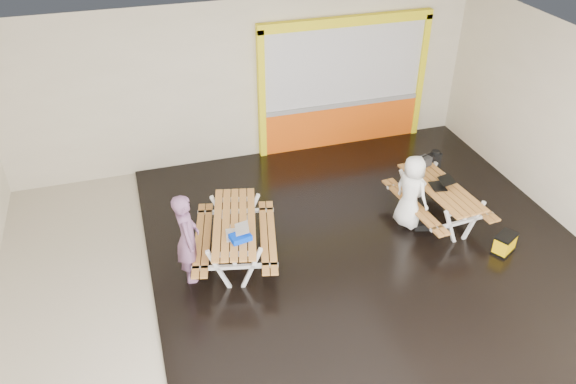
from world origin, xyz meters
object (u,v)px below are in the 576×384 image
object	(u,v)px
picnic_table_right	(439,194)
laptop_left	(236,232)
person_right	(411,192)
toolbox	(422,162)
blue_pouch	(240,237)
picnic_table_left	(235,231)
laptop_right	(441,184)
person_left	(187,238)
dark_case	(423,224)
backpack	(434,160)
fluke_bag	(505,244)

from	to	relation	value
picnic_table_right	laptop_left	size ratio (longest dim) A/B	4.94
person_right	toolbox	size ratio (longest dim) A/B	3.32
laptop_left	blue_pouch	xyz separation A→B (m)	(0.04, -0.13, -0.00)
picnic_table_left	blue_pouch	distance (m)	0.55
laptop_right	picnic_table_right	bearing A→B (deg)	47.98
laptop_left	laptop_right	world-z (taller)	laptop_left
toolbox	laptop_right	bearing A→B (deg)	-90.48
picnic_table_right	person_left	size ratio (longest dim) A/B	1.26
picnic_table_left	person_right	distance (m)	3.24
picnic_table_left	blue_pouch	bearing A→B (deg)	-91.23
person_right	toolbox	distance (m)	1.02
laptop_left	blue_pouch	bearing A→B (deg)	-75.17
picnic_table_right	dark_case	size ratio (longest dim) A/B	5.98
dark_case	laptop_right	bearing A→B (deg)	26.73
picnic_table_right	laptop_left	bearing A→B (deg)	-174.46
laptop_right	blue_pouch	bearing A→B (deg)	-172.70
person_right	backpack	xyz separation A→B (m)	(1.05, 1.03, -0.09)
picnic_table_right	fluke_bag	size ratio (longest dim) A/B	4.14
backpack	fluke_bag	distance (m)	2.27
laptop_right	blue_pouch	xyz separation A→B (m)	(-3.86, -0.49, 0.02)
picnic_table_left	picnic_table_right	xyz separation A→B (m)	(3.87, 0.01, -0.02)
picnic_table_left	fluke_bag	distance (m)	4.68
blue_pouch	person_left	bearing A→B (deg)	163.90
toolbox	dark_case	bearing A→B (deg)	-111.50
person_left	blue_pouch	distance (m)	0.84
picnic_table_left	dark_case	xyz separation A→B (m)	(3.49, -0.18, -0.50)
person_right	person_left	bearing A→B (deg)	71.48
laptop_left	fluke_bag	bearing A→B (deg)	-10.76
picnic_table_right	person_left	distance (m)	4.70
laptop_right	fluke_bag	world-z (taller)	laptop_right
toolbox	dark_case	distance (m)	1.25
person_left	toolbox	xyz separation A→B (m)	(4.68, 1.01, 0.02)
backpack	toolbox	bearing A→B (deg)	-151.48
blue_pouch	toolbox	size ratio (longest dim) A/B	0.76
picnic_table_right	dark_case	bearing A→B (deg)	-152.13
laptop_left	laptop_right	xyz separation A→B (m)	(3.90, 0.36, -0.03)
person_left	blue_pouch	world-z (taller)	person_left
person_right	backpack	distance (m)	1.47
person_right	backpack	world-z (taller)	person_right
blue_pouch	fluke_bag	xyz separation A→B (m)	(4.51, -0.73, -0.62)
blue_pouch	dark_case	size ratio (longest dim) A/B	0.95
person_left	laptop_right	size ratio (longest dim) A/B	3.77
dark_case	fluke_bag	distance (m)	1.46
person_right	laptop_right	xyz separation A→B (m)	(0.62, 0.05, 0.02)
laptop_left	backpack	world-z (taller)	laptop_left
blue_pouch	fluke_bag	bearing A→B (deg)	-9.21
picnic_table_left	backpack	xyz separation A→B (m)	(4.28, 0.98, 0.10)
fluke_bag	person_right	bearing A→B (deg)	137.15
picnic_table_left	backpack	bearing A→B (deg)	12.84
laptop_left	fluke_bag	size ratio (longest dim) A/B	0.84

